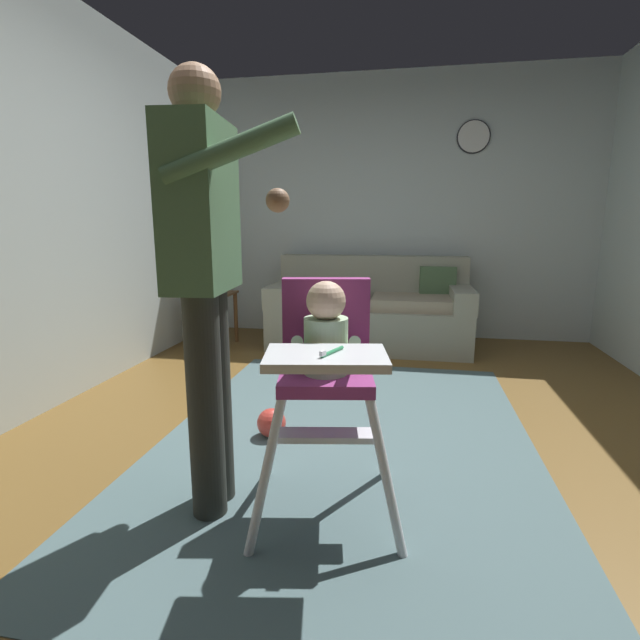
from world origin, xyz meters
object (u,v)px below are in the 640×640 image
high_chair (326,354)px  adult_standing (205,274)px  couch (371,312)px  wall_clock (474,137)px  toy_ball (271,423)px  side_table (213,307)px  sippy_cup (213,288)px

high_chair → adult_standing: (-0.47, -0.05, 0.31)m
couch → wall_clock: wall_clock is taller
toy_ball → wall_clock: wall_clock is taller
couch → side_table: size_ratio=3.65×
toy_ball → side_table: size_ratio=0.31×
couch → adult_standing: (-0.42, -2.85, 0.66)m
high_chair → sippy_cup: 2.96m
couch → toy_ball: bearing=-9.7°
adult_standing → toy_ball: size_ratio=10.69×
adult_standing → toy_ball: 1.13m
adult_standing → side_table: adult_standing is taller
adult_standing → high_chair: bearing=0.0°
high_chair → adult_standing: adult_standing is taller
high_chair → wall_clock: 3.65m
couch → high_chair: (0.05, -2.81, 0.35)m
side_table → wall_clock: size_ratio=1.64×
toy_ball → wall_clock: bearing=64.0°
couch → adult_standing: 2.96m
couch → toy_ball: size_ratio=11.66×
side_table → wall_clock: bearing=17.4°
side_table → sippy_cup: sippy_cup is taller
toy_ball → side_table: side_table is taller
sippy_cup → couch: bearing=10.8°
high_chair → wall_clock: size_ratio=3.07×
adult_standing → toy_ball: adult_standing is taller
toy_ball → wall_clock: size_ratio=0.51×
toy_ball → sippy_cup: 2.26m
sippy_cup → side_table: bearing=-180.0°
side_table → wall_clock: 3.03m
adult_standing → toy_ball: (0.05, 0.67, -0.91)m
adult_standing → wall_clock: bearing=62.5°
toy_ball → adult_standing: bearing=-94.1°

